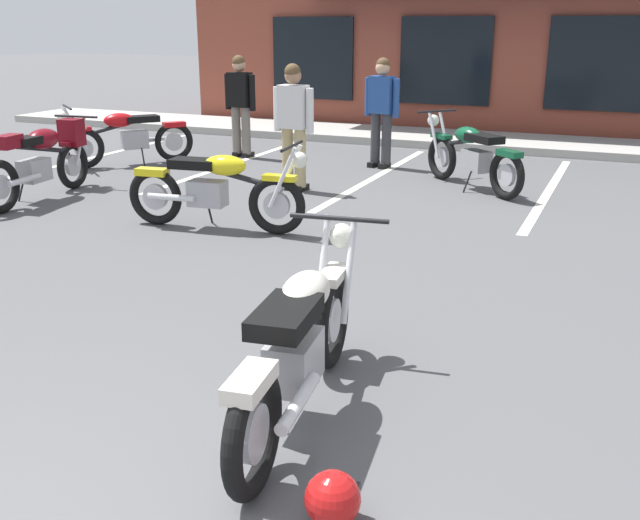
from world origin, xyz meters
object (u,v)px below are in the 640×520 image
object	(u,v)px
motorcycle_orange_scrambler	(128,136)
person_in_black_shirt	(240,100)
motorcycle_foreground_classic	(300,343)
motorcycle_blue_standard	(216,188)
person_by_back_row	(293,120)
motorcycle_green_cafe_racer	(43,158)
motorcycle_black_cruiser	(472,155)
person_in_shorts_foreground	(382,106)
helmet_on_pavement	(333,499)

from	to	relation	value
motorcycle_orange_scrambler	person_in_black_shirt	bearing A→B (deg)	46.58
motorcycle_foreground_classic	motorcycle_blue_standard	xyz separation A→B (m)	(-2.53, 3.29, 0.00)
motorcycle_orange_scrambler	person_by_back_row	distance (m)	3.32
motorcycle_foreground_classic	motorcycle_green_cafe_racer	size ratio (longest dim) A/B	1.00
motorcycle_green_cafe_racer	person_by_back_row	distance (m)	3.26
motorcycle_black_cruiser	motorcycle_blue_standard	size ratio (longest dim) A/B	0.82
motorcycle_orange_scrambler	person_by_back_row	size ratio (longest dim) A/B	1.05
motorcycle_black_cruiser	motorcycle_orange_scrambler	distance (m)	5.41
motorcycle_foreground_classic	motorcycle_blue_standard	size ratio (longest dim) A/B	1.00
motorcycle_green_cafe_racer	person_in_shorts_foreground	world-z (taller)	person_in_shorts_foreground
motorcycle_green_cafe_racer	helmet_on_pavement	distance (m)	7.45
person_in_black_shirt	person_in_shorts_foreground	size ratio (longest dim) A/B	1.00
motorcycle_foreground_classic	motorcycle_green_cafe_racer	distance (m)	6.53
motorcycle_foreground_classic	motorcycle_green_cafe_racer	bearing A→B (deg)	145.11
motorcycle_foreground_classic	helmet_on_pavement	world-z (taller)	motorcycle_foreground_classic
motorcycle_foreground_classic	motorcycle_black_cruiser	distance (m)	6.50
person_in_shorts_foreground	helmet_on_pavement	world-z (taller)	person_in_shorts_foreground
motorcycle_orange_scrambler	motorcycle_black_cruiser	bearing A→B (deg)	4.52
person_in_shorts_foreground	helmet_on_pavement	xyz separation A→B (m)	(2.61, -8.30, -0.82)
motorcycle_black_cruiser	person_by_back_row	distance (m)	2.47
motorcycle_green_cafe_racer	motorcycle_orange_scrambler	distance (m)	2.38
motorcycle_orange_scrambler	person_in_black_shirt	size ratio (longest dim) A/B	1.05
person_in_shorts_foreground	person_in_black_shirt	bearing A→B (deg)	-178.44
motorcycle_orange_scrambler	motorcycle_green_cafe_racer	bearing A→B (deg)	-78.81
motorcycle_blue_standard	person_in_black_shirt	world-z (taller)	person_in_black_shirt
person_in_shorts_foreground	helmet_on_pavement	bearing A→B (deg)	-72.57
motorcycle_blue_standard	motorcycle_orange_scrambler	distance (m)	4.30
person_in_shorts_foreground	helmet_on_pavement	distance (m)	8.74
motorcycle_foreground_classic	motorcycle_orange_scrambler	size ratio (longest dim) A/B	1.19
motorcycle_blue_standard	motorcycle_green_cafe_racer	distance (m)	2.86
motorcycle_black_cruiser	motorcycle_orange_scrambler	bearing A→B (deg)	-175.48
motorcycle_blue_standard	motorcycle_green_cafe_racer	world-z (taller)	same
motorcycle_foreground_classic	motorcycle_orange_scrambler	distance (m)	8.40
motorcycle_black_cruiser	helmet_on_pavement	world-z (taller)	motorcycle_black_cruiser
motorcycle_blue_standard	motorcycle_green_cafe_racer	xyz separation A→B (m)	(-2.82, 0.44, 0.07)
person_in_shorts_foreground	person_by_back_row	size ratio (longest dim) A/B	1.00
motorcycle_foreground_classic	person_in_shorts_foreground	distance (m)	7.79
motorcycle_black_cruiser	helmet_on_pavement	xyz separation A→B (m)	(0.96, -7.30, -0.33)
motorcycle_blue_standard	motorcycle_green_cafe_racer	size ratio (longest dim) A/B	1.00
person_in_shorts_foreground	motorcycle_blue_standard	bearing A→B (deg)	-96.21
helmet_on_pavement	person_in_shorts_foreground	bearing A→B (deg)	107.43
motorcycle_foreground_classic	motorcycle_black_cruiser	bearing A→B (deg)	93.76
motorcycle_green_cafe_racer	person_in_black_shirt	xyz separation A→B (m)	(0.83, 3.69, 0.42)
motorcycle_green_cafe_racer	person_in_shorts_foreground	size ratio (longest dim) A/B	1.26
motorcycle_green_cafe_racer	person_in_black_shirt	size ratio (longest dim) A/B	1.26
motorcycle_blue_standard	person_in_black_shirt	size ratio (longest dim) A/B	1.26
helmet_on_pavement	person_by_back_row	bearing A→B (deg)	116.70
motorcycle_foreground_classic	person_in_shorts_foreground	world-z (taller)	person_in_shorts_foreground
motorcycle_foreground_classic	helmet_on_pavement	distance (m)	1.02
motorcycle_green_cafe_racer	person_in_shorts_foreground	distance (m)	5.01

